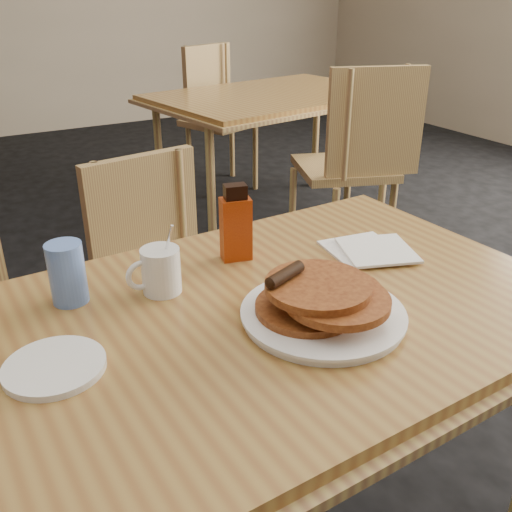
{
  "coord_description": "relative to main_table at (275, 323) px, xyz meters",
  "views": [
    {
      "loc": [
        -0.46,
        -0.81,
        1.31
      ],
      "look_at": [
        0.02,
        0.03,
        0.85
      ],
      "focal_mm": 40.0,
      "sensor_mm": 36.0,
      "label": 1
    }
  ],
  "objects": [
    {
      "name": "main_table",
      "position": [
        0.0,
        0.0,
        0.0
      ],
      "size": [
        1.22,
        0.85,
        0.75
      ],
      "rotation": [
        0.0,
        0.0,
        0.04
      ],
      "color": "olive",
      "rests_on": "floor"
    },
    {
      "name": "chair_neighbor_far",
      "position": [
        1.22,
        2.77,
        -0.15
      ],
      "size": [
        0.54,
        0.55,
        0.94
      ],
      "rotation": [
        0.0,
        0.0,
        0.35
      ],
      "color": "tan",
      "rests_on": "floor"
    },
    {
      "name": "pancake_plate",
      "position": [
        0.05,
        -0.09,
        0.07
      ],
      "size": [
        0.3,
        0.3,
        0.1
      ],
      "rotation": [
        0.0,
        0.0,
        -0.07
      ],
      "color": "white",
      "rests_on": "main_table"
    },
    {
      "name": "chair_main_far",
      "position": [
        0.02,
        0.75,
        -0.21
      ],
      "size": [
        0.43,
        0.43,
        0.84
      ],
      "rotation": [
        0.0,
        0.0,
        0.15
      ],
      "color": "tan",
      "rests_on": "floor"
    },
    {
      "name": "side_saucer",
      "position": [
        -0.42,
        -0.0,
        0.05
      ],
      "size": [
        0.17,
        0.17,
        0.01
      ],
      "primitive_type": "cylinder",
      "rotation": [
        0.0,
        0.0,
        0.07
      ],
      "color": "white",
      "rests_on": "main_table"
    },
    {
      "name": "napkin_stack",
      "position": [
        0.31,
        0.09,
        0.05
      ],
      "size": [
        0.21,
        0.22,
        0.01
      ],
      "rotation": [
        0.0,
        0.0,
        -0.14
      ],
      "color": "white",
      "rests_on": "main_table"
    },
    {
      "name": "coffee_mug",
      "position": [
        -0.17,
        0.16,
        0.09
      ],
      "size": [
        0.11,
        0.08,
        0.15
      ],
      "rotation": [
        0.0,
        0.0,
        0.04
      ],
      "color": "white",
      "rests_on": "main_table"
    },
    {
      "name": "syrup_bottle",
      "position": [
        0.03,
        0.22,
        0.12
      ],
      "size": [
        0.07,
        0.06,
        0.17
      ],
      "rotation": [
        0.0,
        0.0,
        -0.24
      ],
      "color": "maroon",
      "rests_on": "main_table"
    },
    {
      "name": "blue_tumbler",
      "position": [
        -0.34,
        0.21,
        0.1
      ],
      "size": [
        0.09,
        0.09,
        0.12
      ],
      "primitive_type": "cylinder",
      "rotation": [
        0.0,
        0.0,
        -0.37
      ],
      "color": "#618AE4",
      "rests_on": "main_table"
    },
    {
      "name": "neighbor_table",
      "position": [
        1.22,
        2.0,
        0.0
      ],
      "size": [
        1.46,
        1.1,
        0.75
      ],
      "rotation": [
        0.0,
        0.0,
        0.15
      ],
      "color": "olive",
      "rests_on": "floor"
    },
    {
      "name": "chair_neighbor_near",
      "position": [
        1.24,
        1.25,
        -0.12
      ],
      "size": [
        0.57,
        0.58,
        0.99
      ],
      "rotation": [
        0.0,
        0.0,
        -0.36
      ],
      "color": "tan",
      "rests_on": "floor"
    }
  ]
}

